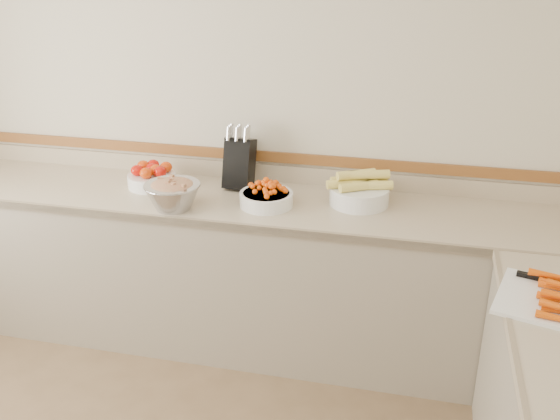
% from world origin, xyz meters
% --- Properties ---
extents(back_wall, '(4.00, 0.00, 4.00)m').
position_xyz_m(back_wall, '(0.00, 2.00, 1.30)').
color(back_wall, beige).
rests_on(back_wall, ground_plane).
extents(counter_back, '(4.00, 0.65, 1.08)m').
position_xyz_m(counter_back, '(0.00, 1.68, 0.45)').
color(counter_back, tan).
rests_on(counter_back, ground_plane).
extents(knife_block, '(0.17, 0.20, 0.37)m').
position_xyz_m(knife_block, '(-0.00, 1.85, 1.05)').
color(knife_block, black).
rests_on(knife_block, counter_back).
extents(tomato_bowl, '(0.28, 0.28, 0.13)m').
position_xyz_m(tomato_bowl, '(-0.50, 1.75, 0.96)').
color(tomato_bowl, white).
rests_on(tomato_bowl, counter_back).
extents(cherry_tomato_bowl, '(0.29, 0.29, 0.16)m').
position_xyz_m(cherry_tomato_bowl, '(0.21, 1.62, 0.95)').
color(cherry_tomato_bowl, white).
rests_on(cherry_tomato_bowl, counter_back).
extents(corn_bowl, '(0.35, 0.32, 0.19)m').
position_xyz_m(corn_bowl, '(0.69, 1.76, 0.97)').
color(corn_bowl, white).
rests_on(corn_bowl, counter_back).
extents(rhubarb_bowl, '(0.30, 0.30, 0.17)m').
position_xyz_m(rhubarb_bowl, '(-0.25, 1.47, 0.99)').
color(rhubarb_bowl, '#B2B2BA').
rests_on(rhubarb_bowl, counter_back).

